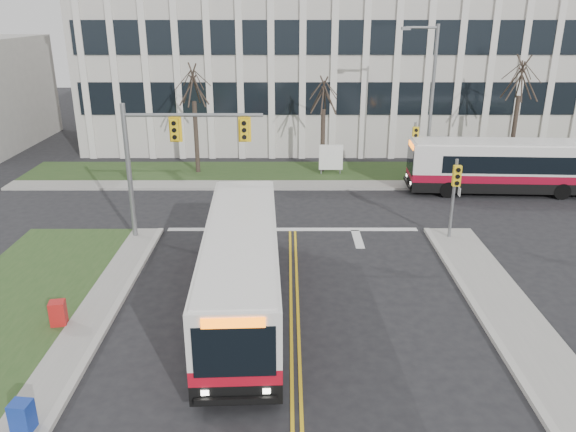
# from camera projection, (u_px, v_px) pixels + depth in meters

# --- Properties ---
(ground) EXTENTS (120.00, 120.00, 0.00)m
(ground) POSITION_uv_depth(u_px,v_px,m) (295.00, 318.00, 19.31)
(ground) COLOR black
(ground) RESTS_ON ground
(sidewalk_west) EXTENTS (1.20, 26.00, 0.14)m
(sidewalk_west) POSITION_uv_depth(u_px,v_px,m) (28.00, 415.00, 14.59)
(sidewalk_west) COLOR #9E9B93
(sidewalk_west) RESTS_ON ground
(sidewalk_cross) EXTENTS (44.00, 1.60, 0.14)m
(sidewalk_cross) POSITION_uv_depth(u_px,v_px,m) (375.00, 185.00, 33.54)
(sidewalk_cross) COLOR #9E9B93
(sidewalk_cross) RESTS_ON ground
(building_lawn) EXTENTS (44.00, 5.00, 0.12)m
(building_lawn) POSITION_uv_depth(u_px,v_px,m) (369.00, 173.00, 36.17)
(building_lawn) COLOR #29451D
(building_lawn) RESTS_ON ground
(office_building) EXTENTS (40.00, 16.00, 12.00)m
(office_building) POSITION_uv_depth(u_px,v_px,m) (352.00, 61.00, 45.36)
(office_building) COLOR #B8B3AA
(office_building) RESTS_ON ground
(mast_arm_signal) EXTENTS (6.11, 0.38, 6.20)m
(mast_arm_signal) POSITION_uv_depth(u_px,v_px,m) (165.00, 148.00, 24.54)
(mast_arm_signal) COLOR slate
(mast_arm_signal) RESTS_ON ground
(signal_pole_near) EXTENTS (0.34, 0.39, 3.80)m
(signal_pole_near) POSITION_uv_depth(u_px,v_px,m) (455.00, 188.00, 24.91)
(signal_pole_near) COLOR slate
(signal_pole_near) RESTS_ON ground
(signal_pole_far) EXTENTS (0.34, 0.39, 3.80)m
(signal_pole_far) POSITION_uv_depth(u_px,v_px,m) (414.00, 145.00, 32.88)
(signal_pole_far) COLOR slate
(signal_pole_far) RESTS_ON ground
(streetlight) EXTENTS (2.15, 0.25, 9.20)m
(streetlight) POSITION_uv_depth(u_px,v_px,m) (429.00, 96.00, 32.70)
(streetlight) COLOR slate
(streetlight) RESTS_ON ground
(directory_sign) EXTENTS (1.50, 0.12, 2.00)m
(directory_sign) POSITION_uv_depth(u_px,v_px,m) (331.00, 158.00, 35.31)
(directory_sign) COLOR slate
(directory_sign) RESTS_ON ground
(tree_left) EXTENTS (1.80, 1.80, 7.70)m
(tree_left) POSITION_uv_depth(u_px,v_px,m) (193.00, 87.00, 34.26)
(tree_left) COLOR #42352B
(tree_left) RESTS_ON ground
(tree_mid) EXTENTS (1.80, 1.80, 6.82)m
(tree_mid) POSITION_uv_depth(u_px,v_px,m) (324.00, 96.00, 34.68)
(tree_mid) COLOR #42352B
(tree_mid) RESTS_ON ground
(tree_right) EXTENTS (1.80, 1.80, 8.25)m
(tree_right) POSITION_uv_depth(u_px,v_px,m) (521.00, 80.00, 34.15)
(tree_right) COLOR #42352B
(tree_right) RESTS_ON ground
(bus_main) EXTENTS (2.93, 11.31, 2.99)m
(bus_main) POSITION_uv_depth(u_px,v_px,m) (242.00, 270.00, 19.43)
(bus_main) COLOR silver
(bus_main) RESTS_ON ground
(bus_cross) EXTENTS (11.15, 2.97, 2.94)m
(bus_cross) POSITION_uv_depth(u_px,v_px,m) (508.00, 168.00, 31.94)
(bus_cross) COLOR silver
(bus_cross) RESTS_ON ground
(newspaper_box_blue) EXTENTS (0.55, 0.51, 0.95)m
(newspaper_box_blue) POSITION_uv_depth(u_px,v_px,m) (23.00, 419.00, 13.86)
(newspaper_box_blue) COLOR navy
(newspaper_box_blue) RESTS_ON ground
(newspaper_box_red) EXTENTS (0.57, 0.53, 0.95)m
(newspaper_box_red) POSITION_uv_depth(u_px,v_px,m) (58.00, 315.00, 18.57)
(newspaper_box_red) COLOR #AF1816
(newspaper_box_red) RESTS_ON ground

